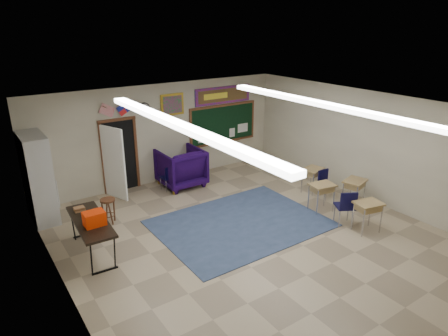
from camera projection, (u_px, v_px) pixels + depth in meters
floor at (254, 240)px, 9.13m from camera, size 9.00×9.00×0.00m
back_wall at (163, 133)px, 12.09m from camera, size 8.00×0.04×3.00m
left_wall at (64, 231)px, 6.48m from camera, size 0.04×9.00×3.00m
right_wall at (372, 148)px, 10.74m from camera, size 0.04×9.00×3.00m
ceiling at (258, 110)px, 8.09m from camera, size 8.00×9.00×0.04m
area_rug at (240, 223)px, 9.85m from camera, size 4.00×3.00×0.02m
fluorescent_strips at (258, 113)px, 8.11m from camera, size 3.86×6.00×0.10m
doorway at (118, 158)px, 11.32m from camera, size 1.10×0.89×2.16m
chalkboard at (223, 125)px, 13.24m from camera, size 2.55×0.14×1.30m
bulletin_board at (223, 95)px, 12.90m from camera, size 2.10×0.05×0.55m
framed_art_print at (172, 105)px, 11.95m from camera, size 0.75×0.05×0.65m
wall_clock at (144, 108)px, 11.47m from camera, size 0.32×0.05×0.32m
wall_flags at (116, 107)px, 10.95m from camera, size 1.16×0.06×0.70m
storage_cabinet at (38, 178)px, 9.75m from camera, size 0.59×1.25×2.20m
wingback_armchair at (181, 167)px, 11.98m from camera, size 1.22×1.26×1.14m
student_chair_reading at (167, 178)px, 11.70m from camera, size 0.43×0.43×0.77m
student_chair_desk_a at (345, 207)px, 9.69m from camera, size 0.63×0.63×0.92m
student_chair_desk_b at (327, 185)px, 11.17m from camera, size 0.42×0.42×0.79m
student_desk_front_left at (321, 196)px, 10.39m from camera, size 0.70×0.57×0.75m
student_desk_front_right at (312, 179)px, 11.56m from camera, size 0.69×0.58×0.73m
student_desk_back_left at (367, 215)px, 9.37m from camera, size 0.71×0.59×0.75m
student_desk_back_right at (354, 192)px, 10.63m from camera, size 0.74×0.63×0.76m
folding_table at (92, 235)px, 8.48m from camera, size 0.73×1.91×1.07m
wooden_stool at (109, 211)px, 9.79m from camera, size 0.36×0.36×0.64m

